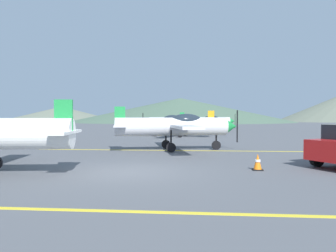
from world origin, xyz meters
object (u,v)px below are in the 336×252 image
at_px(airplane_far, 178,122).
at_px(airplane_back, 207,121).
at_px(traffic_cone_front, 258,162).
at_px(airplane_mid, 176,126).

height_order(airplane_far, airplane_back, same).
distance_m(airplane_far, traffic_cone_front, 19.61).
xyz_separation_m(airplane_far, airplane_back, (3.08, 10.84, 0.00)).
xyz_separation_m(airplane_mid, airplane_far, (-0.63, 12.57, 0.00)).
bearing_deg(airplane_back, airplane_mid, -95.96).
relative_size(airplane_mid, airplane_back, 1.00).
relative_size(airplane_back, traffic_cone_front, 14.07).
relative_size(airplane_mid, traffic_cone_front, 14.01).
distance_m(airplane_far, airplane_back, 11.27).
bearing_deg(airplane_back, airplane_far, -105.85).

